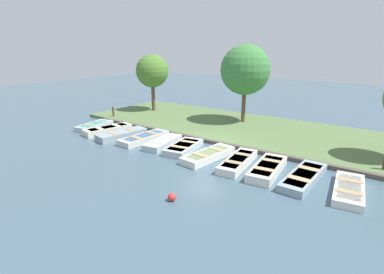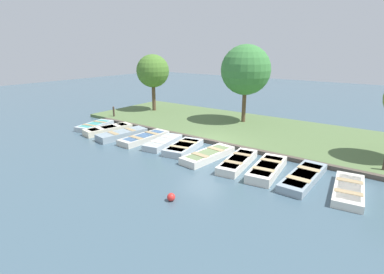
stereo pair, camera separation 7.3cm
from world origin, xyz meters
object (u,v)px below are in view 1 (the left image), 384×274
object	(u,v)px
rowboat_5	(184,147)
park_tree_far_left	(152,71)
rowboat_2	(122,134)
rowboat_3	(144,138)
rowboat_4	(163,142)
rowboat_9	(304,177)
mooring_post_near	(113,113)
rowboat_0	(94,126)
rowboat_8	(267,169)
rowboat_1	(108,130)
park_tree_left	(245,70)
rowboat_7	(238,162)
rowboat_6	(208,155)
rowboat_10	(349,190)
buoy	(172,197)

from	to	relation	value
rowboat_5	park_tree_far_left	bearing A→B (deg)	-138.24
rowboat_2	rowboat_3	size ratio (longest dim) A/B	0.98
rowboat_3	rowboat_4	world-z (taller)	rowboat_3
rowboat_9	mooring_post_near	bearing A→B (deg)	-98.75
rowboat_5	rowboat_9	bearing A→B (deg)	79.08
rowboat_0	rowboat_8	bearing A→B (deg)	77.36
rowboat_1	park_tree_far_left	size ratio (longest dim) A/B	0.67
rowboat_3	park_tree_left	xyz separation A→B (m)	(-7.28, 3.07, 3.79)
rowboat_7	mooring_post_near	xyz separation A→B (m)	(-2.96, -12.66, 0.32)
rowboat_8	park_tree_left	distance (m)	9.80
rowboat_3	rowboat_6	bearing A→B (deg)	89.68
rowboat_3	rowboat_10	size ratio (longest dim) A/B	1.10
rowboat_9	park_tree_far_left	distance (m)	16.58
park_tree_left	rowboat_5	bearing A→B (deg)	0.08
rowboat_6	rowboat_10	xyz separation A→B (m)	(-0.00, 6.60, -0.03)
rowboat_4	rowboat_6	size ratio (longest dim) A/B	0.89
rowboat_2	mooring_post_near	bearing A→B (deg)	-114.63
rowboat_0	rowboat_5	distance (m)	8.08
rowboat_6	park_tree_left	xyz separation A→B (m)	(-7.54, -1.80, 3.78)
rowboat_1	rowboat_6	world-z (taller)	rowboat_1
rowboat_1	rowboat_5	bearing A→B (deg)	103.04
rowboat_6	rowboat_8	world-z (taller)	rowboat_8
mooring_post_near	buoy	bearing A→B (deg)	58.37
rowboat_3	rowboat_8	distance (m)	8.09
rowboat_4	rowboat_8	xyz separation A→B (m)	(0.26, 6.54, 0.03)
rowboat_3	park_tree_far_left	distance (m)	8.92
rowboat_7	park_tree_left	bearing A→B (deg)	-162.05
rowboat_1	park_tree_left	distance (m)	10.44
rowboat_1	rowboat_5	distance (m)	6.36
park_tree_left	park_tree_far_left	bearing A→B (deg)	-84.22
rowboat_0	rowboat_3	distance (m)	5.00
rowboat_4	rowboat_3	bearing A→B (deg)	-99.13
rowboat_0	rowboat_10	distance (m)	16.47
rowboat_6	buoy	xyz separation A→B (m)	(4.55, 1.32, -0.03)
rowboat_6	rowboat_7	world-z (taller)	rowboat_7
rowboat_5	rowboat_0	bearing A→B (deg)	-100.90
rowboat_5	park_tree_left	world-z (taller)	park_tree_left
rowboat_6	rowboat_8	size ratio (longest dim) A/B	1.04
park_tree_far_left	rowboat_4	bearing A→B (deg)	46.15
rowboat_1	rowboat_2	distance (m)	1.70
rowboat_3	rowboat_5	xyz separation A→B (m)	(0.03, 3.08, 0.01)
rowboat_8	park_tree_left	size ratio (longest dim) A/B	0.56
rowboat_2	mooring_post_near	xyz separation A→B (m)	(-3.12, -4.50, 0.30)
rowboat_6	rowboat_9	size ratio (longest dim) A/B	0.94
rowboat_7	buoy	size ratio (longest dim) A/B	10.80
rowboat_4	buoy	bearing A→B (deg)	34.73
rowboat_4	mooring_post_near	distance (m)	8.13
mooring_post_near	park_tree_far_left	size ratio (longest dim) A/B	0.21
park_tree_far_left	rowboat_1	bearing A→B (deg)	16.01
rowboat_1	rowboat_10	distance (m)	14.75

